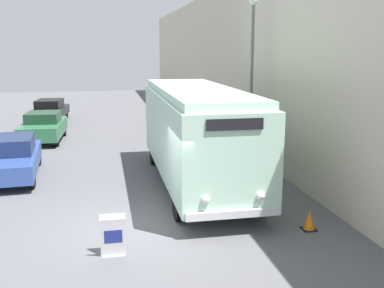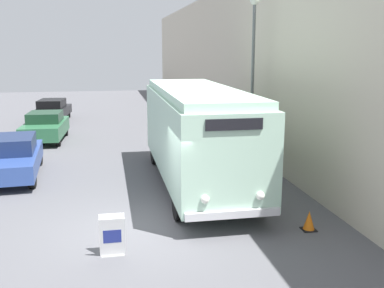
{
  "view_description": "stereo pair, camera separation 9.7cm",
  "coord_description": "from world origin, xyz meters",
  "px_view_note": "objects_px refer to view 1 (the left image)",
  "views": [
    {
      "loc": [
        -0.79,
        -11.25,
        4.66
      ],
      "look_at": [
        1.68,
        1.24,
        1.94
      ],
      "focal_mm": 42.0,
      "sensor_mm": 36.0,
      "label": 1
    },
    {
      "loc": [
        -0.69,
        -11.26,
        4.66
      ],
      "look_at": [
        1.68,
        1.24,
        1.94
      ],
      "focal_mm": 42.0,
      "sensor_mm": 36.0,
      "label": 2
    }
  ],
  "objects_px": {
    "parked_car_near": "(12,157)",
    "traffic_cone": "(309,221)",
    "vintage_bus": "(196,131)",
    "parked_car_far": "(50,110)",
    "sign_board": "(113,237)",
    "parked_car_mid": "(44,127)",
    "streetlamp": "(252,59)"
  },
  "relations": [
    {
      "from": "parked_car_mid",
      "to": "parked_car_near",
      "type": "bearing_deg",
      "value": -89.92
    },
    {
      "from": "sign_board",
      "to": "streetlamp",
      "type": "relative_size",
      "value": 0.14
    },
    {
      "from": "vintage_bus",
      "to": "parked_car_far",
      "type": "relative_size",
      "value": 1.91
    },
    {
      "from": "streetlamp",
      "to": "vintage_bus",
      "type": "bearing_deg",
      "value": -140.75
    },
    {
      "from": "streetlamp",
      "to": "sign_board",
      "type": "bearing_deg",
      "value": -128.06
    },
    {
      "from": "parked_car_mid",
      "to": "traffic_cone",
      "type": "height_order",
      "value": "parked_car_mid"
    },
    {
      "from": "streetlamp",
      "to": "parked_car_far",
      "type": "xyz_separation_m",
      "value": [
        -9.18,
        13.19,
        -3.55
      ]
    },
    {
      "from": "streetlamp",
      "to": "parked_car_near",
      "type": "relative_size",
      "value": 1.41
    },
    {
      "from": "streetlamp",
      "to": "parked_car_mid",
      "type": "relative_size",
      "value": 1.57
    },
    {
      "from": "vintage_bus",
      "to": "parked_car_near",
      "type": "distance_m",
      "value": 6.9
    },
    {
      "from": "parked_car_mid",
      "to": "traffic_cone",
      "type": "relative_size",
      "value": 8.09
    },
    {
      "from": "parked_car_mid",
      "to": "parked_car_far",
      "type": "bearing_deg",
      "value": 96.21
    },
    {
      "from": "vintage_bus",
      "to": "parked_car_mid",
      "type": "relative_size",
      "value": 2.18
    },
    {
      "from": "parked_car_near",
      "to": "traffic_cone",
      "type": "distance_m",
      "value": 10.85
    },
    {
      "from": "parked_car_far",
      "to": "parked_car_mid",
      "type": "bearing_deg",
      "value": -80.98
    },
    {
      "from": "parked_car_far",
      "to": "parked_car_near",
      "type": "bearing_deg",
      "value": -84.08
    },
    {
      "from": "sign_board",
      "to": "parked_car_far",
      "type": "bearing_deg",
      "value": 99.9
    },
    {
      "from": "parked_car_near",
      "to": "traffic_cone",
      "type": "bearing_deg",
      "value": -41.91
    },
    {
      "from": "parked_car_mid",
      "to": "traffic_cone",
      "type": "bearing_deg",
      "value": -55.69
    },
    {
      "from": "vintage_bus",
      "to": "traffic_cone",
      "type": "bearing_deg",
      "value": -65.15
    },
    {
      "from": "traffic_cone",
      "to": "parked_car_mid",
      "type": "bearing_deg",
      "value": 121.63
    },
    {
      "from": "vintage_bus",
      "to": "parked_car_near",
      "type": "bearing_deg",
      "value": 161.2
    },
    {
      "from": "traffic_cone",
      "to": "streetlamp",
      "type": "bearing_deg",
      "value": 85.17
    },
    {
      "from": "sign_board",
      "to": "parked_car_far",
      "type": "distance_m",
      "value": 20.68
    },
    {
      "from": "vintage_bus",
      "to": "sign_board",
      "type": "distance_m",
      "value": 6.01
    },
    {
      "from": "parked_car_far",
      "to": "sign_board",
      "type": "bearing_deg",
      "value": -74.61
    },
    {
      "from": "parked_car_mid",
      "to": "parked_car_far",
      "type": "relative_size",
      "value": 0.88
    },
    {
      "from": "vintage_bus",
      "to": "parked_car_far",
      "type": "xyz_separation_m",
      "value": [
        -6.54,
        15.35,
        -1.17
      ]
    },
    {
      "from": "parked_car_near",
      "to": "parked_car_far",
      "type": "bearing_deg",
      "value": 86.67
    },
    {
      "from": "parked_car_mid",
      "to": "traffic_cone",
      "type": "distance_m",
      "value": 15.68
    },
    {
      "from": "parked_car_far",
      "to": "traffic_cone",
      "type": "height_order",
      "value": "parked_car_far"
    },
    {
      "from": "parked_car_far",
      "to": "traffic_cone",
      "type": "relative_size",
      "value": 9.24
    }
  ]
}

